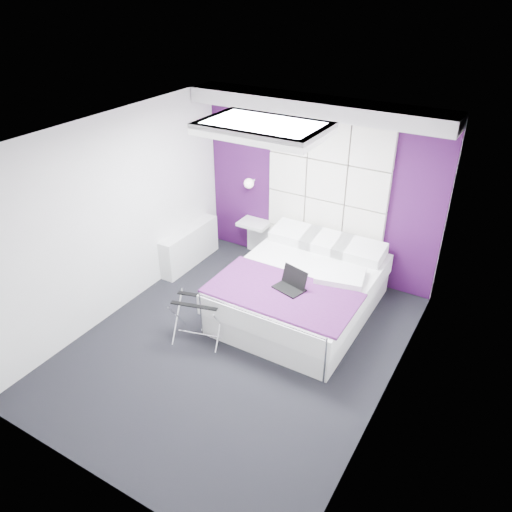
% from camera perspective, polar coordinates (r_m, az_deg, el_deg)
% --- Properties ---
extents(floor, '(4.40, 4.40, 0.00)m').
position_cam_1_polar(floor, '(6.24, -2.12, -10.13)').
color(floor, black).
rests_on(floor, ground).
extents(ceiling, '(4.40, 4.40, 0.00)m').
position_cam_1_polar(ceiling, '(4.98, -2.69, 13.43)').
color(ceiling, white).
rests_on(ceiling, wall_back).
extents(wall_back, '(3.60, 0.00, 3.60)m').
position_cam_1_polar(wall_back, '(7.25, 7.11, 7.73)').
color(wall_back, white).
rests_on(wall_back, floor).
extents(wall_left, '(0.00, 4.40, 4.40)m').
position_cam_1_polar(wall_left, '(6.54, -15.82, 4.25)').
color(wall_left, white).
rests_on(wall_left, floor).
extents(wall_right, '(0.00, 4.40, 4.40)m').
position_cam_1_polar(wall_right, '(4.90, 15.74, -4.99)').
color(wall_right, white).
rests_on(wall_right, floor).
extents(accent_wall, '(3.58, 0.02, 2.58)m').
position_cam_1_polar(accent_wall, '(7.24, 7.08, 7.70)').
color(accent_wall, '#3B0F43').
rests_on(accent_wall, wall_back).
extents(soffit, '(3.58, 0.50, 0.20)m').
position_cam_1_polar(soffit, '(6.67, 6.85, 16.62)').
color(soffit, white).
rests_on(soffit, wall_back).
extents(headboard, '(1.80, 0.08, 2.30)m').
position_cam_1_polar(headboard, '(7.20, 7.94, 6.37)').
color(headboard, white).
rests_on(headboard, wall_back).
extents(skylight, '(1.36, 0.86, 0.12)m').
position_cam_1_polar(skylight, '(5.49, 0.83, 14.47)').
color(skylight, white).
rests_on(skylight, ceiling).
extents(wall_lamp, '(0.15, 0.15, 0.15)m').
position_cam_1_polar(wall_lamp, '(7.61, -0.66, 8.40)').
color(wall_lamp, white).
rests_on(wall_lamp, wall_back).
extents(radiator, '(0.22, 1.20, 0.60)m').
position_cam_1_polar(radiator, '(7.77, -7.58, 1.10)').
color(radiator, white).
rests_on(radiator, floor).
extents(bed, '(1.82, 2.20, 0.77)m').
position_cam_1_polar(bed, '(6.64, 5.21, -3.91)').
color(bed, white).
rests_on(bed, floor).
extents(nightstand, '(0.47, 0.37, 0.05)m').
position_cam_1_polar(nightstand, '(7.79, -0.17, 3.75)').
color(nightstand, white).
rests_on(nightstand, wall_back).
extents(luggage_rack, '(0.58, 0.43, 0.57)m').
position_cam_1_polar(luggage_rack, '(6.20, -6.58, -7.21)').
color(luggage_rack, silver).
rests_on(luggage_rack, floor).
extents(laptop, '(0.36, 0.26, 0.26)m').
position_cam_1_polar(laptop, '(6.12, 4.03, -3.11)').
color(laptop, black).
rests_on(laptop, bed).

